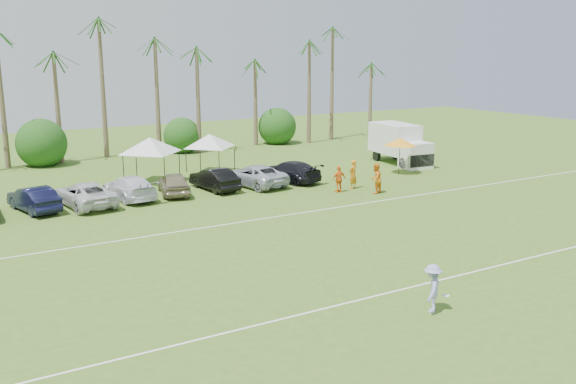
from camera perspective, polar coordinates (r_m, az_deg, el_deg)
ground at (r=23.63m, az=12.15°, el=-10.28°), size 120.00×120.00×0.00m
field_lines at (r=29.56m, az=1.51°, el=-5.26°), size 80.00×12.10×0.01m
palm_tree_3 at (r=54.19m, az=-24.03°, el=12.61°), size 2.40×2.40×11.90m
palm_tree_4 at (r=54.87m, az=-19.59°, el=10.24°), size 2.40×2.40×8.90m
palm_tree_5 at (r=55.80m, az=-15.56°, el=11.43°), size 2.40×2.40×9.90m
palm_tree_6 at (r=57.01m, az=-11.65°, el=12.51°), size 2.40×2.40×10.90m
palm_tree_7 at (r=58.49m, az=-7.90°, el=13.48°), size 2.40×2.40×11.90m
palm_tree_8 at (r=60.65m, az=-3.40°, el=11.10°), size 2.40×2.40×8.90m
palm_tree_9 at (r=63.11m, az=0.70°, el=11.97°), size 2.40×2.40×9.90m
palm_tree_10 at (r=65.87m, az=4.50°, el=12.71°), size 2.40×2.40×10.90m
palm_tree_11 at (r=68.27m, az=7.33°, el=13.35°), size 2.40×2.40×11.90m
bush_tree_1 at (r=55.94m, az=-21.37°, el=4.28°), size 4.00×4.00×4.00m
bush_tree_2 at (r=59.10m, az=-9.83°, el=5.37°), size 4.00×4.00×4.00m
bush_tree_3 at (r=63.37m, az=-1.34°, el=6.03°), size 4.00×4.00×4.00m
sideline_player_a at (r=42.58m, az=5.79°, el=1.58°), size 0.81×0.65×1.94m
sideline_player_b at (r=41.34m, az=7.80°, el=1.20°), size 1.14×1.02×1.95m
sideline_player_c at (r=41.43m, az=4.55°, el=1.15°), size 1.02×0.44×1.73m
box_truck at (r=52.41m, az=9.91°, el=4.33°), size 3.04×6.35×3.15m
canopy_tent_left at (r=44.79m, az=-12.19°, el=4.77°), size 4.58×4.58×3.71m
canopy_tent_right at (r=47.87m, az=-7.01°, el=5.14°), size 4.20×4.20×3.41m
market_umbrella at (r=47.91m, az=9.93°, el=4.41°), size 2.40×2.40×2.67m
frisbee_player at (r=23.28m, az=12.70°, el=-8.36°), size 1.29×1.22×1.74m
parked_car_1 at (r=39.27m, az=-21.67°, el=-0.57°), size 2.43×4.61×1.44m
parked_car_2 at (r=39.49m, az=-17.59°, el=-0.19°), size 2.97×5.43×1.44m
parked_car_3 at (r=40.67m, az=-13.93°, el=0.39°), size 2.48×5.14×1.44m
parked_car_4 at (r=41.33m, az=-10.13°, el=0.76°), size 2.64×4.52×1.44m
parked_car_5 at (r=42.34m, az=-6.56°, el=1.16°), size 1.92×4.50×1.44m
parked_car_6 at (r=43.31m, az=-3.04°, el=1.48°), size 3.29×5.54×1.44m
parked_car_7 at (r=44.71m, az=0.11°, el=1.85°), size 3.22×5.33×1.44m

